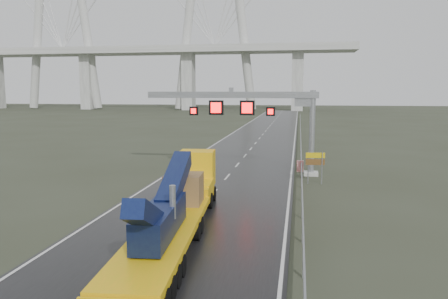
% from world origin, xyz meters
% --- Properties ---
extents(ground, '(400.00, 400.00, 0.00)m').
position_xyz_m(ground, '(0.00, 0.00, 0.00)').
color(ground, '#313525').
rests_on(ground, ground).
extents(road, '(11.00, 200.00, 0.02)m').
position_xyz_m(road, '(0.00, 40.00, 0.01)').
color(road, black).
rests_on(road, ground).
extents(guardrail, '(0.20, 140.00, 1.40)m').
position_xyz_m(guardrail, '(6.10, 30.00, 0.70)').
color(guardrail, gray).
rests_on(guardrail, ground).
extents(sign_gantry, '(14.90, 1.20, 7.42)m').
position_xyz_m(sign_gantry, '(2.10, 17.99, 5.61)').
color(sign_gantry, '#9C9C98').
rests_on(sign_gantry, ground).
extents(heavy_haul_truck, '(3.82, 17.03, 3.97)m').
position_xyz_m(heavy_haul_truck, '(-0.21, 2.11, 1.54)').
color(heavy_haul_truck, '#FFB60E').
rests_on(heavy_haul_truck, ground).
extents(exit_sign_pair, '(1.45, 0.23, 2.49)m').
position_xyz_m(exit_sign_pair, '(7.10, 14.54, 1.74)').
color(exit_sign_pair, gray).
rests_on(exit_sign_pair, ground).
extents(striped_barrier, '(0.60, 0.34, 0.99)m').
position_xyz_m(striped_barrier, '(6.00, 19.56, 0.49)').
color(striped_barrier, red).
rests_on(striped_barrier, ground).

